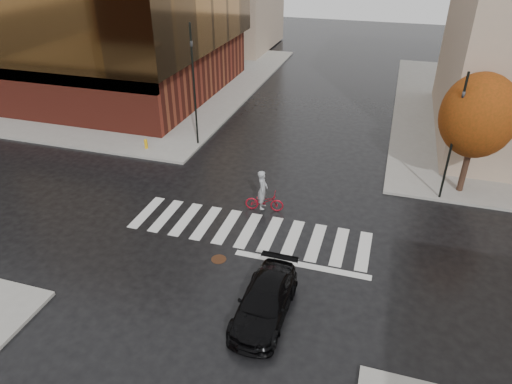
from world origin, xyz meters
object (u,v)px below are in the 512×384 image
at_px(traffic_light_nw, 193,77).
at_px(sedan, 265,301).
at_px(fire_hydrant, 146,143).
at_px(cyclist, 264,197).
at_px(traffic_light_ne, 455,131).

bearing_deg(traffic_light_nw, sedan, 11.75).
relative_size(traffic_light_nw, fire_hydrant, 11.97).
xyz_separation_m(sedan, cyclist, (-2.10, 7.06, 0.12)).
relative_size(sedan, traffic_light_nw, 0.57).
xyz_separation_m(sedan, fire_hydrant, (-11.48, 11.80, -0.14)).
height_order(sedan, fire_hydrant, sedan).
height_order(cyclist, traffic_light_nw, traffic_light_nw).
bearing_deg(cyclist, traffic_light_ne, -74.69).
bearing_deg(sedan, fire_hydrant, 135.06).
distance_m(sedan, traffic_light_nw, 16.53).
distance_m(sedan, cyclist, 7.37).
distance_m(sedan, fire_hydrant, 16.46).
distance_m(cyclist, fire_hydrant, 10.51).
height_order(sedan, traffic_light_nw, traffic_light_nw).
bearing_deg(traffic_light_ne, cyclist, 38.64).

